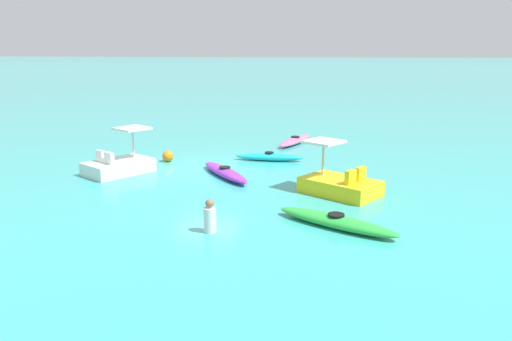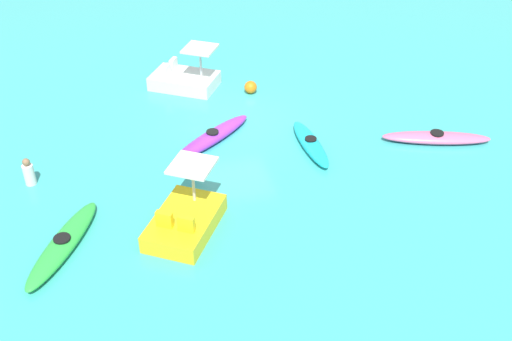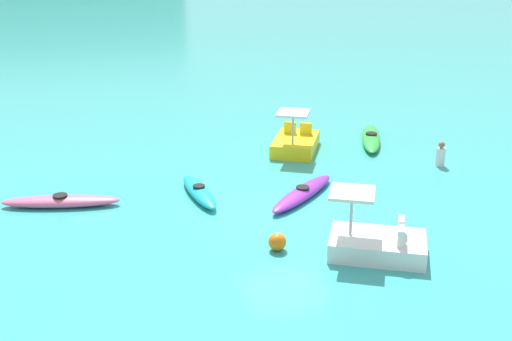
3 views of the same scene
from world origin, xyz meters
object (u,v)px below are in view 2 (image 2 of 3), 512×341
at_px(kayak_cyan, 310,144).
at_px(kayak_green, 63,244).
at_px(kayak_purple, 213,137).
at_px(pedal_boat_white, 185,79).
at_px(kayak_pink, 436,138).
at_px(pedal_boat_yellow, 185,220).
at_px(buoy_orange, 251,87).
at_px(person_near_shore, 29,173).

bearing_deg(kayak_cyan, kayak_green, 22.15).
xyz_separation_m(kayak_purple, pedal_boat_white, (0.33, -4.05, 0.17)).
bearing_deg(kayak_pink, kayak_green, 12.03).
bearing_deg(kayak_green, pedal_boat_white, -117.50).
height_order(kayak_green, kayak_pink, same).
bearing_deg(kayak_cyan, pedal_boat_yellow, 34.65).
xyz_separation_m(kayak_purple, pedal_boat_yellow, (1.49, 4.23, 0.17)).
height_order(pedal_boat_white, buoy_orange, pedal_boat_white).
distance_m(kayak_green, person_near_shore, 3.31).
distance_m(kayak_cyan, pedal_boat_white, 6.16).
bearing_deg(kayak_cyan, person_near_shore, -0.32).
relative_size(kayak_green, person_near_shore, 3.91).
bearing_deg(buoy_orange, pedal_boat_white, -24.83).
distance_m(kayak_pink, buoy_orange, 6.97).
bearing_deg(kayak_green, buoy_orange, -132.43).
distance_m(kayak_purple, person_near_shore, 5.75).
relative_size(kayak_cyan, buoy_orange, 6.13).
relative_size(pedal_boat_white, pedal_boat_yellow, 1.00).
bearing_deg(person_near_shore, pedal_boat_white, -135.90).
xyz_separation_m(pedal_boat_white, buoy_orange, (-2.29, 1.06, -0.10)).
distance_m(kayak_cyan, kayak_pink, 4.14).
bearing_deg(kayak_purple, kayak_pink, 166.05).
relative_size(kayak_purple, pedal_boat_white, 1.10).
bearing_deg(person_near_shore, buoy_orange, -151.77).
height_order(kayak_purple, kayak_cyan, same).
relative_size(pedal_boat_yellow, buoy_orange, 6.04).
bearing_deg(pedal_boat_white, pedal_boat_yellow, 82.05).
xyz_separation_m(kayak_green, pedal_boat_yellow, (-3.16, -0.02, 0.17)).
distance_m(pedal_boat_white, person_near_shore, 7.39).
distance_m(kayak_purple, buoy_orange, 3.57).
relative_size(pedal_boat_yellow, person_near_shore, 3.22).
bearing_deg(kayak_purple, buoy_orange, -123.32).
height_order(kayak_purple, pedal_boat_yellow, pedal_boat_yellow).
bearing_deg(buoy_orange, pedal_boat_yellow, 64.45).
xyz_separation_m(kayak_green, pedal_boat_white, (-4.32, -8.30, 0.17)).
height_order(kayak_cyan, pedal_boat_white, pedal_boat_white).
relative_size(kayak_purple, pedal_boat_yellow, 1.10).
relative_size(kayak_pink, person_near_shore, 4.04).
height_order(pedal_boat_white, pedal_boat_yellow, same).
distance_m(kayak_pink, pedal_boat_white, 9.41).
xyz_separation_m(kayak_pink, buoy_orange, (5.11, -4.74, 0.07)).
height_order(buoy_orange, person_near_shore, person_near_shore).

